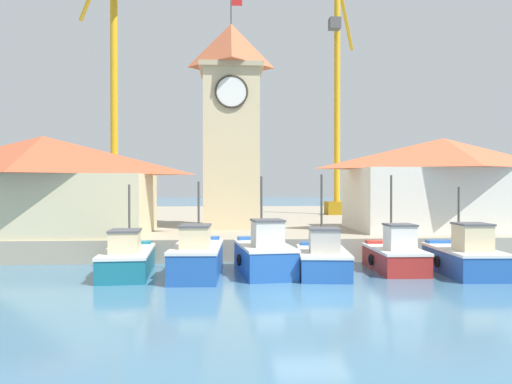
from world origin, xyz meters
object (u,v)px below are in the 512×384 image
at_px(fishing_boat_mid_left, 323,259).
at_px(port_crane_far, 113,109).
at_px(fishing_boat_left_inner, 264,255).
at_px(warehouse_left, 43,184).
at_px(clock_tower, 231,120).
at_px(fishing_boat_center, 395,255).
at_px(port_crane_near, 338,125).
at_px(warehouse_right, 443,183).
at_px(fishing_boat_left_outer, 197,257).
at_px(fishing_boat_far_left, 127,259).
at_px(fishing_boat_mid_right, 465,257).

height_order(fishing_boat_mid_left, port_crane_far, port_crane_far).
bearing_deg(fishing_boat_left_inner, fishing_boat_mid_left, -9.44).
bearing_deg(fishing_boat_mid_left, warehouse_left, 153.99).
relative_size(fishing_boat_left_inner, clock_tower, 0.33).
bearing_deg(fishing_boat_mid_left, fishing_boat_center, 12.97).
bearing_deg(port_crane_near, fishing_boat_mid_left, -104.32).
bearing_deg(fishing_boat_mid_left, port_crane_far, 125.28).
bearing_deg(warehouse_right, fishing_boat_left_outer, -150.30).
distance_m(warehouse_left, warehouse_right, 23.34).
bearing_deg(fishing_boat_left_outer, fishing_boat_mid_left, -1.71).
distance_m(fishing_boat_far_left, fishing_boat_center, 11.87).
height_order(fishing_boat_far_left, fishing_boat_left_outer, fishing_boat_left_outer).
xyz_separation_m(fishing_boat_far_left, fishing_boat_left_outer, (3.03, -0.48, 0.11)).
bearing_deg(fishing_boat_far_left, fishing_boat_center, 0.73).
xyz_separation_m(warehouse_left, warehouse_right, (23.29, 1.50, 0.08)).
distance_m(fishing_boat_mid_left, fishing_boat_mid_right, 6.20).
height_order(fishing_boat_far_left, fishing_boat_left_inner, fishing_boat_left_inner).
xyz_separation_m(port_crane_near, port_crane_far, (-19.20, -6.52, 0.29)).
xyz_separation_m(fishing_boat_mid_left, fishing_boat_mid_right, (6.20, -0.21, 0.05)).
distance_m(fishing_boat_far_left, fishing_boat_left_outer, 3.07).
bearing_deg(fishing_boat_far_left, port_crane_near, 58.56).
xyz_separation_m(warehouse_right, port_crane_far, (-21.99, 9.79, 5.80)).
bearing_deg(warehouse_left, fishing_boat_left_outer, -37.54).
height_order(fishing_boat_center, warehouse_right, warehouse_right).
bearing_deg(port_crane_far, fishing_boat_far_left, -75.72).
distance_m(fishing_boat_left_inner, port_crane_near, 27.29).
distance_m(fishing_boat_far_left, port_crane_far, 20.30).
distance_m(fishing_boat_mid_right, port_crane_far, 28.03).
relative_size(fishing_boat_far_left, warehouse_right, 0.46).
bearing_deg(fishing_boat_far_left, fishing_boat_left_outer, -9.06).
relative_size(fishing_boat_far_left, fishing_boat_center, 1.20).
height_order(fishing_boat_center, warehouse_left, warehouse_left).
bearing_deg(fishing_boat_mid_right, fishing_boat_center, 159.91).
xyz_separation_m(fishing_boat_center, warehouse_left, (-17.65, 6.13, 3.21)).
relative_size(fishing_boat_center, warehouse_left, 0.36).
bearing_deg(fishing_boat_left_outer, port_crane_far, 112.56).
height_order(fishing_boat_left_inner, clock_tower, clock_tower).
bearing_deg(fishing_boat_mid_left, port_crane_near, 75.68).
distance_m(fishing_boat_left_outer, fishing_boat_mid_left, 5.39).
relative_size(fishing_boat_far_left, clock_tower, 0.36).
bearing_deg(port_crane_near, fishing_boat_mid_right, -90.27).
bearing_deg(fishing_boat_left_outer, fishing_boat_left_inner, 5.02).
bearing_deg(port_crane_near, fishing_boat_left_outer, -115.46).
bearing_deg(fishing_boat_left_inner, clock_tower, 97.48).
relative_size(fishing_boat_center, fishing_boat_mid_right, 0.93).
bearing_deg(fishing_boat_left_inner, port_crane_near, 70.09).
height_order(fishing_boat_left_outer, clock_tower, clock_tower).
bearing_deg(warehouse_left, warehouse_right, 3.69).
bearing_deg(fishing_boat_center, warehouse_left, 160.85).
bearing_deg(fishing_boat_center, fishing_boat_mid_right, -20.09).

